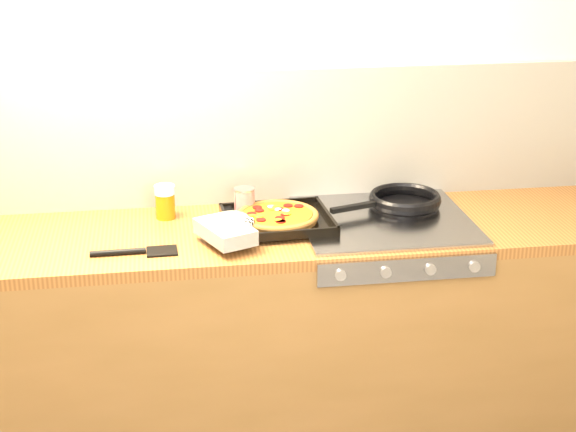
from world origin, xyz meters
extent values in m
plane|color=beige|center=(0.00, 1.40, 1.25)|extent=(3.20, 0.00, 3.20)
cube|color=white|center=(0.00, 1.39, 1.15)|extent=(3.20, 0.02, 0.50)
cube|color=brown|center=(0.00, 1.10, 0.43)|extent=(3.20, 0.60, 0.86)
cube|color=brown|center=(0.00, 1.10, 0.88)|extent=(3.20, 0.60, 0.04)
cube|color=#949499|center=(0.45, 0.80, 0.85)|extent=(0.60, 0.03, 0.08)
cylinder|color=#A5A5AA|center=(0.23, 0.78, 0.85)|extent=(0.04, 0.02, 0.04)
cylinder|color=#A5A5AA|center=(0.38, 0.78, 0.85)|extent=(0.04, 0.02, 0.04)
cylinder|color=#A5A5AA|center=(0.53, 0.78, 0.85)|extent=(0.04, 0.02, 0.04)
cylinder|color=#A5A5AA|center=(0.67, 0.78, 0.85)|extent=(0.04, 0.02, 0.04)
cube|color=#949499|center=(0.45, 1.10, 0.91)|extent=(0.60, 0.56, 0.02)
cube|color=black|center=(0.07, 1.11, 0.92)|extent=(0.39, 0.34, 0.01)
cube|color=black|center=(0.06, 1.26, 0.94)|extent=(0.37, 0.03, 0.02)
cube|color=black|center=(0.08, 0.95, 0.94)|extent=(0.37, 0.03, 0.02)
cube|color=black|center=(0.25, 1.12, 0.94)|extent=(0.03, 0.32, 0.02)
cube|color=black|center=(-0.11, 1.10, 0.94)|extent=(0.03, 0.32, 0.02)
cylinder|color=olive|center=(0.07, 1.11, 0.94)|extent=(0.29, 0.29, 0.02)
torus|color=olive|center=(0.07, 1.11, 0.94)|extent=(0.30, 0.30, 0.02)
cylinder|color=#C07317|center=(0.07, 1.11, 0.95)|extent=(0.26, 0.26, 0.01)
cylinder|color=maroon|center=(0.09, 1.09, 0.95)|extent=(0.03, 0.03, 0.00)
cylinder|color=maroon|center=(0.00, 1.17, 0.95)|extent=(0.03, 0.03, 0.00)
cylinder|color=maroon|center=(0.07, 1.02, 0.95)|extent=(0.03, 0.03, 0.00)
cylinder|color=maroon|center=(-0.02, 1.11, 0.95)|extent=(0.03, 0.03, 0.00)
cylinder|color=maroon|center=(0.12, 1.18, 0.95)|extent=(0.03, 0.03, 0.00)
cylinder|color=maroon|center=(0.08, 1.15, 0.95)|extent=(0.03, 0.03, 0.00)
cylinder|color=maroon|center=(0.00, 1.05, 0.95)|extent=(0.03, 0.03, 0.00)
cylinder|color=maroon|center=(0.15, 1.17, 0.95)|extent=(0.03, 0.03, 0.00)
cylinder|color=maroon|center=(0.07, 1.03, 0.95)|extent=(0.03, 0.03, 0.00)
cylinder|color=maroon|center=(0.07, 1.06, 0.95)|extent=(0.03, 0.03, 0.00)
cylinder|color=maroon|center=(0.01, 1.14, 0.95)|extent=(0.03, 0.03, 0.00)
ellipsoid|color=#CA9213|center=(0.00, 1.09, 0.95)|extent=(0.03, 0.02, 0.01)
ellipsoid|color=#CA9213|center=(-0.02, 1.09, 0.95)|extent=(0.03, 0.02, 0.01)
ellipsoid|color=#CA9213|center=(0.06, 1.15, 0.95)|extent=(0.03, 0.02, 0.01)
ellipsoid|color=#CA9213|center=(0.05, 1.19, 0.95)|extent=(0.03, 0.02, 0.01)
ellipsoid|color=#CA9213|center=(0.06, 1.04, 0.95)|extent=(0.03, 0.02, 0.01)
ellipsoid|color=#CA9213|center=(0.10, 1.09, 0.95)|extent=(0.03, 0.02, 0.01)
ellipsoid|color=#CA9213|center=(0.09, 1.11, 0.95)|extent=(0.03, 0.02, 0.01)
ellipsoid|color=#CA9213|center=(0.00, 1.08, 0.95)|extent=(0.03, 0.02, 0.01)
ellipsoid|color=#CA9213|center=(0.07, 1.17, 0.95)|extent=(0.03, 0.02, 0.01)
ellipsoid|color=silver|center=(0.05, 1.18, 0.95)|extent=(0.03, 0.03, 0.01)
ellipsoid|color=silver|center=(0.07, 1.14, 0.95)|extent=(0.03, 0.03, 0.01)
ellipsoid|color=silver|center=(0.10, 1.13, 0.95)|extent=(0.03, 0.03, 0.01)
cube|color=black|center=(-0.13, 0.96, 0.95)|extent=(0.21, 0.25, 0.05)
ellipsoid|color=black|center=(-0.10, 1.07, 0.95)|extent=(0.14, 0.14, 0.05)
cylinder|color=black|center=(-0.06, 0.99, 0.95)|extent=(0.08, 0.10, 0.05)
cylinder|color=black|center=(0.55, 1.20, 0.92)|extent=(0.30, 0.30, 0.01)
torus|color=black|center=(0.55, 1.20, 0.94)|extent=(0.33, 0.33, 0.03)
cube|color=black|center=(0.35, 1.14, 0.95)|extent=(0.19, 0.08, 0.02)
cylinder|color=#A40D19|center=(-0.04, 1.23, 0.95)|extent=(0.10, 0.10, 0.10)
cylinder|color=#B2B2B7|center=(-0.04, 1.23, 1.00)|extent=(0.10, 0.10, 0.01)
cylinder|color=#B2B2B7|center=(-0.04, 1.23, 0.90)|extent=(0.10, 0.10, 0.01)
cylinder|color=#CD600C|center=(-0.32, 1.26, 0.95)|extent=(0.09, 0.09, 0.09)
cylinder|color=silver|center=(-0.32, 1.26, 1.01)|extent=(0.09, 0.09, 0.03)
cylinder|color=#A27445|center=(0.10, 1.29, 0.91)|extent=(0.25, 0.11, 0.02)
ellipsoid|color=#A27445|center=(0.23, 1.34, 0.91)|extent=(0.07, 0.05, 0.02)
cube|color=black|center=(-0.34, 0.94, 0.90)|extent=(0.10, 0.09, 0.01)
cylinder|color=black|center=(-0.48, 0.94, 0.91)|extent=(0.18, 0.02, 0.02)
camera|label=1|loc=(-0.33, -1.74, 2.03)|focal=55.00mm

